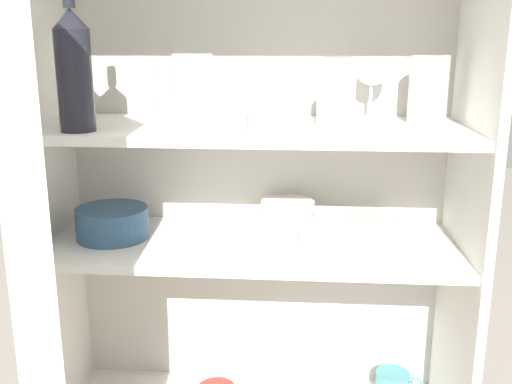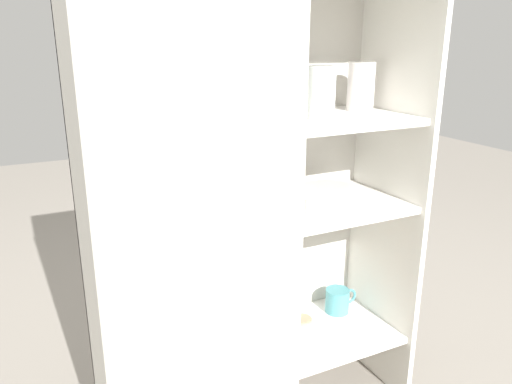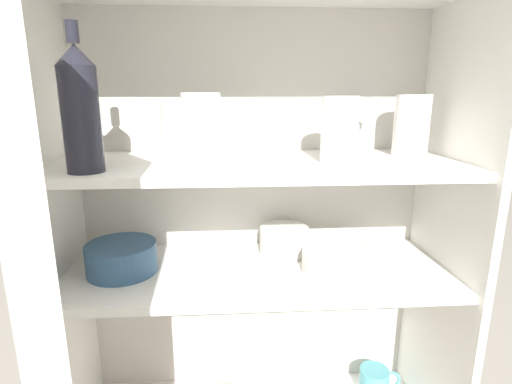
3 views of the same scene
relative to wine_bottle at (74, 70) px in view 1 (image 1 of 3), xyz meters
name	(u,v)px [view 1 (image 1 of 3)]	position (x,y,z in m)	size (l,w,h in m)	color
cupboard_back_panel	(258,230)	(0.33, 0.28, -0.41)	(0.93, 0.02, 1.27)	silver
cupboard_side_left	(53,249)	(-0.12, 0.10, -0.41)	(0.02, 0.36, 1.27)	white
cupboard_side_right	(462,260)	(0.79, 0.10, -0.41)	(0.02, 0.36, 1.27)	white
shelf_board_middle	(252,246)	(0.33, 0.10, -0.39)	(0.89, 0.32, 0.02)	white
shelf_board_upper	(252,130)	(0.33, 0.10, -0.13)	(0.89, 0.32, 0.02)	white
cupboard_door	(31,330)	(0.00, -0.27, -0.41)	(0.27, 0.40, 1.27)	silver
tumbler_glass_0	(193,90)	(0.21, 0.09, -0.04)	(0.08, 0.08, 0.15)	white
tumbler_glass_1	(226,101)	(0.29, 0.03, -0.06)	(0.08, 0.08, 0.12)	white
tumbler_glass_2	(428,90)	(0.70, 0.15, -0.05)	(0.08, 0.08, 0.14)	silver
tumbler_glass_3	(170,91)	(0.15, 0.17, -0.06)	(0.07, 0.07, 0.13)	silver
tumbler_glass_4	(336,94)	(0.51, 0.07, -0.05)	(0.08, 0.08, 0.14)	white
wine_glass_0	(372,77)	(0.59, 0.20, -0.02)	(0.07, 0.07, 0.13)	white
wine_bottle	(74,70)	(0.00, 0.00, 0.00)	(0.07, 0.07, 0.27)	black
plate_stack_white	(354,239)	(0.55, 0.07, -0.35)	(0.23, 0.23, 0.04)	silver
mixing_bowl_large	(112,222)	(0.02, 0.10, -0.34)	(0.16, 0.16, 0.07)	#33567A
serving_bowl_small	(287,214)	(0.41, 0.19, -0.34)	(0.13, 0.13, 0.07)	silver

